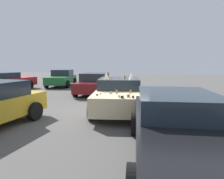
% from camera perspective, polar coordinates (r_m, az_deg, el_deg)
% --- Properties ---
extents(ground_plane, '(60.00, 60.00, 0.00)m').
position_cam_1_polar(ground_plane, '(8.33, 2.01, -6.21)').
color(ground_plane, '#514F4C').
extents(art_car_decorated, '(4.86, 2.71, 1.65)m').
position_cam_1_polar(art_car_decorated, '(8.27, 2.05, -1.33)').
color(art_car_decorated, beige).
rests_on(art_car_decorated, ground).
extents(parked_sedan_far_right, '(4.73, 2.40, 1.40)m').
position_cam_1_polar(parked_sedan_far_right, '(4.25, 18.98, -10.44)').
color(parked_sedan_far_right, black).
rests_on(parked_sedan_far_right, ground).
extents(parked_sedan_far_left, '(4.61, 2.60, 1.34)m').
position_cam_1_polar(parked_sedan_far_left, '(16.30, -29.12, 2.15)').
color(parked_sedan_far_left, red).
rests_on(parked_sedan_far_left, ground).
extents(parked_sedan_near_left, '(4.32, 2.57, 1.44)m').
position_cam_1_polar(parked_sedan_near_left, '(17.64, -14.65, 3.27)').
color(parked_sedan_near_left, '#1E602D').
rests_on(parked_sedan_near_left, ground).
extents(parked_sedan_row_back_center, '(4.06, 2.24, 1.37)m').
position_cam_1_polar(parked_sedan_row_back_center, '(12.72, -5.18, 1.78)').
color(parked_sedan_row_back_center, '#5B1419').
rests_on(parked_sedan_row_back_center, ground).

